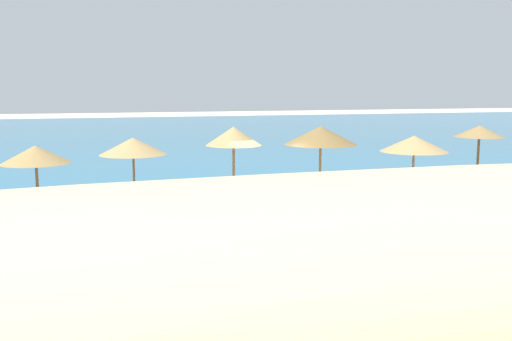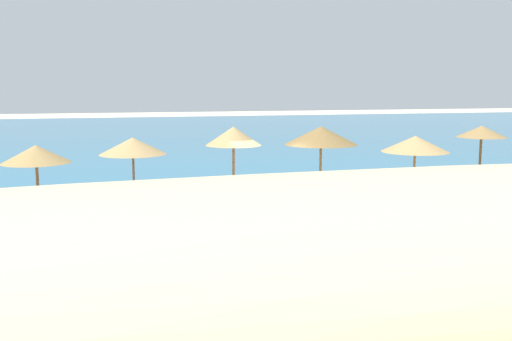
# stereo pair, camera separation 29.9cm
# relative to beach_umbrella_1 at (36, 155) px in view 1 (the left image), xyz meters

# --- Properties ---
(ground_plane) EXTENTS (160.00, 160.00, 0.00)m
(ground_plane) POSITION_rel_beach_umbrella_1_xyz_m (7.44, -1.74, -2.16)
(ground_plane) COLOR beige
(sea_water) EXTENTS (160.00, 58.45, 0.01)m
(sea_water) POSITION_rel_beach_umbrella_1_xyz_m (7.44, 34.25, -2.15)
(sea_water) COLOR teal
(sea_water) RESTS_ON ground_plane
(beach_umbrella_1) EXTENTS (2.19, 2.19, 2.45)m
(beach_umbrella_1) POSITION_rel_beach_umbrella_1_xyz_m (0.00, 0.00, 0.00)
(beach_umbrella_1) COLOR brown
(beach_umbrella_1) RESTS_ON ground_plane
(beach_umbrella_2) EXTENTS (2.17, 2.17, 2.67)m
(beach_umbrella_2) POSITION_rel_beach_umbrella_1_xyz_m (3.03, -0.54, 0.24)
(beach_umbrella_2) COLOR brown
(beach_umbrella_2) RESTS_ON ground_plane
(beach_umbrella_3) EXTENTS (1.94, 1.94, 2.95)m
(beach_umbrella_3) POSITION_rel_beach_umbrella_1_xyz_m (6.47, -0.23, 0.45)
(beach_umbrella_3) COLOR brown
(beach_umbrella_3) RESTS_ON ground_plane
(beach_umbrella_4) EXTENTS (2.67, 2.67, 2.88)m
(beach_umbrella_4) POSITION_rel_beach_umbrella_1_xyz_m (9.79, -0.04, 0.39)
(beach_umbrella_4) COLOR brown
(beach_umbrella_4) RESTS_ON ground_plane
(beach_umbrella_5) EXTENTS (2.52, 2.52, 2.50)m
(beach_umbrella_5) POSITION_rel_beach_umbrella_1_xyz_m (13.35, -0.55, 0.04)
(beach_umbrella_5) COLOR brown
(beach_umbrella_5) RESTS_ON ground_plane
(beach_umbrella_6) EXTENTS (1.91, 1.91, 2.80)m
(beach_umbrella_6) POSITION_rel_beach_umbrella_1_xyz_m (16.42, -0.24, 0.40)
(beach_umbrella_6) COLOR brown
(beach_umbrella_6) RESTS_ON ground_plane
(lounge_chair_1) EXTENTS (1.53, 0.86, 1.00)m
(lounge_chair_1) POSITION_rel_beach_umbrella_1_xyz_m (15.92, -0.77, -1.75)
(lounge_chair_1) COLOR #199972
(lounge_chair_1) RESTS_ON ground_plane
(lounge_chair_2) EXTENTS (1.57, 1.25, 1.00)m
(lounge_chair_2) POSITION_rel_beach_umbrella_1_xyz_m (3.95, -1.44, -1.77)
(lounge_chair_2) COLOR blue
(lounge_chair_2) RESTS_ON ground_plane
(beach_ball) EXTENTS (0.38, 0.38, 0.38)m
(beach_ball) POSITION_rel_beach_umbrella_1_xyz_m (14.83, -1.88, -1.97)
(beach_ball) COLOR red
(beach_ball) RESTS_ON ground_plane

